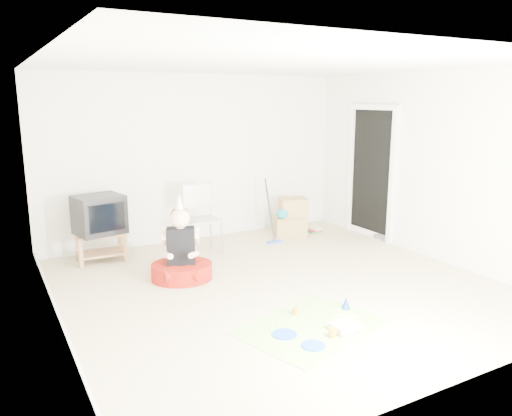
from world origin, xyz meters
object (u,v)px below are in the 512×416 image
crt_tv (99,214)px  seated_woman (181,261)px  tv_stand (101,244)px  cardboard_boxes (291,218)px  folding_chair (202,220)px  birthday_cake (345,327)px

crt_tv → seated_woman: 1.48m
seated_woman → tv_stand: bearing=120.4°
tv_stand → cardboard_boxes: (3.02, -0.18, 0.06)m
tv_stand → folding_chair: (1.39, -0.31, 0.25)m
crt_tv → folding_chair: bearing=-24.8°
crt_tv → cardboard_boxes: crt_tv is taller
crt_tv → folding_chair: folding_chair is taller
tv_stand → seated_woman: size_ratio=0.61×
seated_woman → folding_chair: bearing=53.3°
crt_tv → seated_woman: (0.72, -1.22, -0.43)m
birthday_cake → tv_stand: bearing=115.6°
seated_woman → birthday_cake: 2.31m
crt_tv → cardboard_boxes: size_ratio=0.98×
tv_stand → birthday_cake: bearing=-64.4°
crt_tv → folding_chair: size_ratio=0.60×
tv_stand → crt_tv: (-0.00, 0.00, 0.43)m
cardboard_boxes → birthday_cake: cardboard_boxes is taller
tv_stand → crt_tv: bearing=116.6°
tv_stand → folding_chair: 1.45m
crt_tv → seated_woman: size_ratio=0.56×
folding_chair → cardboard_boxes: size_ratio=1.63×
seated_woman → crt_tv: bearing=120.4°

